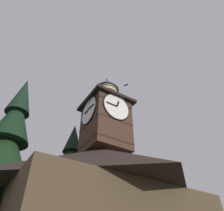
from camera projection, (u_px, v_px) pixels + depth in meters
clock_tower at (106, 118)px, 18.59m from camera, size 3.90×3.90×8.00m
pine_tree_behind at (65, 208)px, 17.79m from camera, size 5.72×5.72×13.86m
flying_bird_high at (126, 85)px, 25.72m from camera, size 0.33×0.52×0.14m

